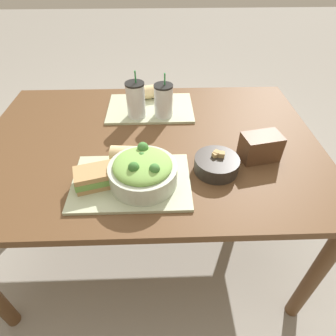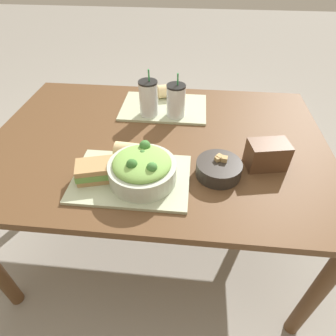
{
  "view_description": "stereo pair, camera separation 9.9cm",
  "coord_description": "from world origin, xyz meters",
  "px_view_note": "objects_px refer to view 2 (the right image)",
  "views": [
    {
      "loc": [
        0.05,
        -0.99,
        1.42
      ],
      "look_at": [
        0.07,
        -0.24,
        0.77
      ],
      "focal_mm": 30.0,
      "sensor_mm": 36.0,
      "label": 1
    },
    {
      "loc": [
        0.15,
        -0.99,
        1.42
      ],
      "look_at": [
        0.07,
        -0.24,
        0.77
      ],
      "focal_mm": 30.0,
      "sensor_mm": 36.0,
      "label": 2
    }
  ],
  "objects_px": {
    "salad_bowl": "(142,169)",
    "drink_cup_red": "(176,102)",
    "baguette_far": "(171,91)",
    "chip_bag": "(267,155)",
    "soup_bowl": "(219,168)",
    "baguette_near": "(134,152)",
    "sandwich_near": "(96,171)",
    "drink_cup_dark": "(149,99)"
  },
  "relations": [
    {
      "from": "soup_bowl",
      "to": "chip_bag",
      "type": "relative_size",
      "value": 1.03
    },
    {
      "from": "salad_bowl",
      "to": "chip_bag",
      "type": "distance_m",
      "value": 0.47
    },
    {
      "from": "baguette_far",
      "to": "drink_cup_red",
      "type": "relative_size",
      "value": 0.7
    },
    {
      "from": "baguette_far",
      "to": "baguette_near",
      "type": "bearing_deg",
      "value": 153.32
    },
    {
      "from": "soup_bowl",
      "to": "drink_cup_dark",
      "type": "height_order",
      "value": "drink_cup_dark"
    },
    {
      "from": "baguette_far",
      "to": "drink_cup_dark",
      "type": "distance_m",
      "value": 0.21
    },
    {
      "from": "salad_bowl",
      "to": "sandwich_near",
      "type": "xyz_separation_m",
      "value": [
        -0.17,
        -0.01,
        -0.02
      ]
    },
    {
      "from": "soup_bowl",
      "to": "drink_cup_red",
      "type": "height_order",
      "value": "drink_cup_red"
    },
    {
      "from": "baguette_far",
      "to": "sandwich_near",
      "type": "bearing_deg",
      "value": 145.36
    },
    {
      "from": "baguette_far",
      "to": "drink_cup_dark",
      "type": "relative_size",
      "value": 0.66
    },
    {
      "from": "drink_cup_dark",
      "to": "chip_bag",
      "type": "height_order",
      "value": "drink_cup_dark"
    },
    {
      "from": "baguette_near",
      "to": "chip_bag",
      "type": "height_order",
      "value": "chip_bag"
    },
    {
      "from": "baguette_far",
      "to": "drink_cup_red",
      "type": "height_order",
      "value": "drink_cup_red"
    },
    {
      "from": "salad_bowl",
      "to": "drink_cup_dark",
      "type": "distance_m",
      "value": 0.46
    },
    {
      "from": "salad_bowl",
      "to": "chip_bag",
      "type": "height_order",
      "value": "salad_bowl"
    },
    {
      "from": "baguette_far",
      "to": "chip_bag",
      "type": "height_order",
      "value": "chip_bag"
    },
    {
      "from": "salad_bowl",
      "to": "drink_cup_red",
      "type": "distance_m",
      "value": 0.46
    },
    {
      "from": "salad_bowl",
      "to": "drink_cup_red",
      "type": "height_order",
      "value": "drink_cup_red"
    },
    {
      "from": "salad_bowl",
      "to": "baguette_far",
      "type": "distance_m",
      "value": 0.64
    },
    {
      "from": "drink_cup_dark",
      "to": "drink_cup_red",
      "type": "height_order",
      "value": "drink_cup_dark"
    },
    {
      "from": "baguette_far",
      "to": "chip_bag",
      "type": "bearing_deg",
      "value": -158.12
    },
    {
      "from": "drink_cup_dark",
      "to": "baguette_near",
      "type": "bearing_deg",
      "value": -90.68
    },
    {
      "from": "sandwich_near",
      "to": "salad_bowl",
      "type": "bearing_deg",
      "value": -13.07
    },
    {
      "from": "baguette_near",
      "to": "chip_bag",
      "type": "bearing_deg",
      "value": -82.76
    },
    {
      "from": "sandwich_near",
      "to": "chip_bag",
      "type": "height_order",
      "value": "chip_bag"
    },
    {
      "from": "sandwich_near",
      "to": "baguette_far",
      "type": "distance_m",
      "value": 0.68
    },
    {
      "from": "baguette_far",
      "to": "drink_cup_dark",
      "type": "height_order",
      "value": "drink_cup_dark"
    },
    {
      "from": "soup_bowl",
      "to": "sandwich_near",
      "type": "xyz_separation_m",
      "value": [
        -0.44,
        -0.07,
        0.01
      ]
    },
    {
      "from": "drink_cup_red",
      "to": "drink_cup_dark",
      "type": "bearing_deg",
      "value": 180.0
    },
    {
      "from": "drink_cup_red",
      "to": "baguette_far",
      "type": "bearing_deg",
      "value": 102.18
    },
    {
      "from": "chip_bag",
      "to": "drink_cup_dark",
      "type": "bearing_deg",
      "value": 135.86
    },
    {
      "from": "soup_bowl",
      "to": "sandwich_near",
      "type": "distance_m",
      "value": 0.44
    },
    {
      "from": "sandwich_near",
      "to": "drink_cup_red",
      "type": "xyz_separation_m",
      "value": [
        0.25,
        0.46,
        0.04
      ]
    },
    {
      "from": "soup_bowl",
      "to": "drink_cup_red",
      "type": "distance_m",
      "value": 0.44
    },
    {
      "from": "salad_bowl",
      "to": "chip_bag",
      "type": "xyz_separation_m",
      "value": [
        0.45,
        0.14,
        -0.01
      ]
    },
    {
      "from": "salad_bowl",
      "to": "sandwich_near",
      "type": "relative_size",
      "value": 1.52
    },
    {
      "from": "drink_cup_red",
      "to": "chip_bag",
      "type": "relative_size",
      "value": 1.29
    },
    {
      "from": "baguette_far",
      "to": "soup_bowl",
      "type": "bearing_deg",
      "value": -175.32
    },
    {
      "from": "soup_bowl",
      "to": "chip_bag",
      "type": "bearing_deg",
      "value": 21.15
    },
    {
      "from": "sandwich_near",
      "to": "drink_cup_red",
      "type": "height_order",
      "value": "drink_cup_red"
    },
    {
      "from": "soup_bowl",
      "to": "chip_bag",
      "type": "height_order",
      "value": "chip_bag"
    },
    {
      "from": "chip_bag",
      "to": "baguette_far",
      "type": "bearing_deg",
      "value": 117.6
    }
  ]
}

